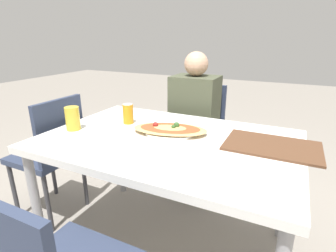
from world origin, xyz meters
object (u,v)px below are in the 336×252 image
(soda_can, at_px, (128,114))
(drink_glass, at_px, (73,118))
(chair_side_left, at_px, (52,151))
(dining_table, at_px, (168,149))
(chair_far_seated, at_px, (198,130))
(person_seated, at_px, (194,114))
(pizza_main, at_px, (170,130))

(soda_can, bearing_deg, drink_glass, -132.73)
(chair_side_left, xyz_separation_m, soda_can, (0.53, 0.18, 0.29))
(soda_can, xyz_separation_m, drink_glass, (-0.22, -0.24, 0.01))
(chair_side_left, relative_size, drink_glass, 6.41)
(dining_table, height_order, chair_far_seated, chair_far_seated)
(person_seated, distance_m, drink_glass, 0.93)
(pizza_main, relative_size, soda_can, 3.71)
(chair_far_seated, height_order, soda_can, chair_far_seated)
(chair_far_seated, bearing_deg, chair_side_left, 47.55)
(dining_table, distance_m, drink_glass, 0.59)
(chair_far_seated, xyz_separation_m, person_seated, (-0.00, -0.11, 0.17))
(pizza_main, height_order, drink_glass, drink_glass)
(chair_side_left, bearing_deg, person_seated, -46.64)
(dining_table, relative_size, person_seated, 1.17)
(chair_far_seated, height_order, chair_side_left, same)
(person_seated, xyz_separation_m, drink_glass, (-0.46, -0.79, 0.12))
(chair_side_left, height_order, soda_can, chair_side_left)
(pizza_main, distance_m, soda_can, 0.32)
(dining_table, distance_m, pizza_main, 0.11)
(person_seated, relative_size, soda_can, 9.26)
(chair_side_left, bearing_deg, dining_table, -86.34)
(pizza_main, distance_m, drink_glass, 0.58)
(dining_table, bearing_deg, pizza_main, 108.96)
(dining_table, bearing_deg, soda_can, 160.36)
(chair_side_left, bearing_deg, chair_far_seated, -42.45)
(dining_table, distance_m, chair_side_left, 0.89)
(chair_side_left, distance_m, drink_glass, 0.43)
(chair_side_left, xyz_separation_m, drink_glass, (0.31, -0.07, 0.29))
(dining_table, distance_m, person_seated, 0.68)
(chair_far_seated, height_order, person_seated, person_seated)
(chair_side_left, relative_size, soda_can, 7.07)
(dining_table, height_order, chair_side_left, chair_side_left)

